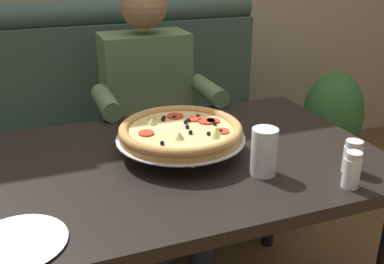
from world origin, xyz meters
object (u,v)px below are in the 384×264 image
at_px(shaker_oregano, 352,172).
at_px(shaker_parmesan, 352,159).
at_px(diner_main, 153,105).
at_px(pizza, 181,132).
at_px(dining_table, 175,181).
at_px(plate_near_left, 16,240).
at_px(booth_bench, 121,148).
at_px(drinking_glass, 264,154).
at_px(potted_plant, 332,122).

bearing_deg(shaker_oregano, shaker_parmesan, 49.62).
xyz_separation_m(diner_main, pizza, (-0.08, -0.61, 0.11)).
relative_size(dining_table, plate_near_left, 5.79).
height_order(pizza, plate_near_left, pizza).
height_order(diner_main, shaker_oregano, diner_main).
distance_m(pizza, shaker_parmesan, 0.54).
bearing_deg(dining_table, shaker_oregano, -41.27).
distance_m(booth_bench, shaker_parmesan, 1.33).
bearing_deg(shaker_parmesan, plate_near_left, -178.79).
height_order(shaker_parmesan, plate_near_left, shaker_parmesan).
xyz_separation_m(dining_table, plate_near_left, (-0.49, -0.30, 0.10)).
distance_m(diner_main, drinking_glass, 0.85).
bearing_deg(dining_table, booth_bench, 90.00).
relative_size(shaker_oregano, potted_plant, 0.16).
xyz_separation_m(pizza, shaker_oregano, (0.37, -0.39, -0.03)).
relative_size(diner_main, drinking_glass, 8.74).
distance_m(booth_bench, dining_table, 0.94).
bearing_deg(potted_plant, dining_table, -147.28).
height_order(diner_main, drinking_glass, diner_main).
height_order(shaker_parmesan, shaker_oregano, shaker_oregano).
height_order(booth_bench, diner_main, diner_main).
bearing_deg(potted_plant, diner_main, -170.56).
relative_size(booth_bench, plate_near_left, 7.27).
height_order(dining_table, plate_near_left, plate_near_left).
distance_m(shaker_parmesan, plate_near_left, 0.96).
relative_size(dining_table, drinking_glass, 9.24).
bearing_deg(pizza, shaker_oregano, -45.81).
bearing_deg(diner_main, shaker_oregano, -73.29).
bearing_deg(drinking_glass, plate_near_left, -171.60).
height_order(shaker_oregano, potted_plant, shaker_oregano).
distance_m(diner_main, pizza, 0.62).
height_order(plate_near_left, potted_plant, plate_near_left).
bearing_deg(drinking_glass, potted_plant, 43.62).
bearing_deg(shaker_oregano, diner_main, 106.71).
xyz_separation_m(diner_main, shaker_oregano, (0.30, -0.99, 0.08)).
height_order(diner_main, shaker_parmesan, diner_main).
bearing_deg(potted_plant, plate_near_left, -147.53).
distance_m(dining_table, shaker_oregano, 0.56).
distance_m(dining_table, shaker_parmesan, 0.56).
bearing_deg(diner_main, pizza, -97.19).
bearing_deg(diner_main, plate_near_left, -122.46).
height_order(diner_main, plate_near_left, diner_main).
bearing_deg(pizza, plate_near_left, -147.60).
xyz_separation_m(dining_table, potted_plant, (1.30, 0.83, -0.27)).
relative_size(shaker_parmesan, plate_near_left, 0.44).
distance_m(dining_table, pizza, 0.17).
height_order(booth_bench, dining_table, booth_bench).
distance_m(diner_main, potted_plant, 1.25).
bearing_deg(diner_main, booth_bench, 112.32).
bearing_deg(pizza, diner_main, 82.81).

